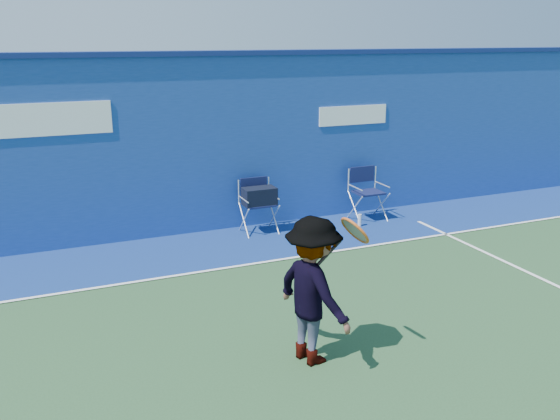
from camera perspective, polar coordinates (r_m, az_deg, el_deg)
name	(u,v)px	position (r m, az deg, el deg)	size (l,w,h in m)	color
ground	(278,391)	(6.02, -0.20, -16.99)	(80.00, 80.00, 0.00)	#264928
stadium_wall	(158,145)	(10.18, -11.65, 6.10)	(24.00, 0.50, 3.08)	navy
out_of_bounds_strip	(178,253)	(9.54, -9.76, -4.13)	(24.00, 1.80, 0.01)	navy
court_lines	(256,360)	(6.49, -2.31, -14.20)	(24.00, 12.00, 0.01)	white
directors_chair_left	(259,211)	(10.30, -2.04, -0.09)	(0.56, 0.50, 0.94)	silver
directors_chair_right	(368,204)	(11.16, 8.43, 0.59)	(0.58, 0.52, 0.97)	silver
water_bottle	(360,220)	(10.79, 7.67, -0.99)	(0.07, 0.07, 0.23)	silver
tennis_player	(313,290)	(6.17, 3.21, -7.72)	(0.96, 1.14, 1.59)	#EA4738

